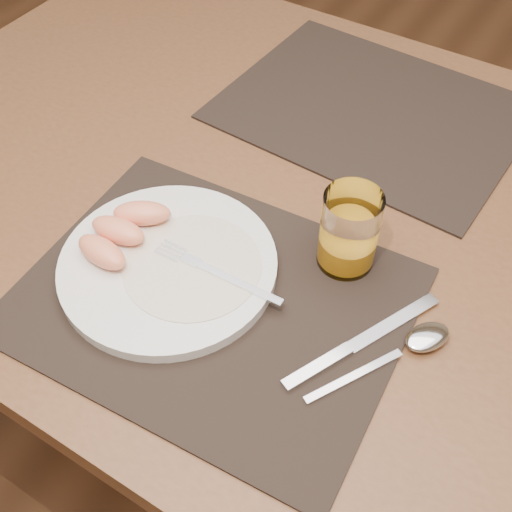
% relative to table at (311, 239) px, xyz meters
% --- Properties ---
extents(ground, '(5.00, 5.00, 0.00)m').
position_rel_table_xyz_m(ground, '(0.00, 0.00, -0.67)').
color(ground, '#54331D').
rests_on(ground, ground).
extents(table, '(1.40, 0.90, 0.75)m').
position_rel_table_xyz_m(table, '(0.00, 0.00, 0.00)').
color(table, brown).
rests_on(table, ground).
extents(placemat_near, '(0.47, 0.38, 0.00)m').
position_rel_table_xyz_m(placemat_near, '(-0.02, -0.22, 0.09)').
color(placemat_near, black).
rests_on(placemat_near, table).
extents(placemat_far, '(0.47, 0.37, 0.00)m').
position_rel_table_xyz_m(placemat_far, '(-0.02, 0.22, 0.09)').
color(placemat_far, black).
rests_on(placemat_far, table).
extents(plate, '(0.27, 0.27, 0.02)m').
position_rel_table_xyz_m(plate, '(-0.09, -0.21, 0.10)').
color(plate, white).
rests_on(plate, placemat_near).
extents(plate_dressing, '(0.17, 0.17, 0.00)m').
position_rel_table_xyz_m(plate_dressing, '(-0.06, -0.20, 0.10)').
color(plate_dressing, white).
rests_on(plate_dressing, plate).
extents(fork, '(0.17, 0.02, 0.00)m').
position_rel_table_xyz_m(fork, '(-0.04, -0.20, 0.11)').
color(fork, silver).
rests_on(fork, plate).
extents(knife, '(0.11, 0.21, 0.01)m').
position_rel_table_xyz_m(knife, '(0.15, -0.20, 0.09)').
color(knife, silver).
rests_on(knife, placemat_near).
extents(spoon, '(0.11, 0.18, 0.01)m').
position_rel_table_xyz_m(spoon, '(0.21, -0.15, 0.09)').
color(spoon, silver).
rests_on(spoon, placemat_near).
extents(juice_glass, '(0.07, 0.07, 0.11)m').
position_rel_table_xyz_m(juice_glass, '(0.09, -0.08, 0.14)').
color(juice_glass, white).
rests_on(juice_glass, placemat_near).
extents(grapefruit_wedges, '(0.09, 0.13, 0.03)m').
position_rel_table_xyz_m(grapefruit_wedges, '(-0.16, -0.21, 0.12)').
color(grapefruit_wedges, '#FF9368').
rests_on(grapefruit_wedges, plate).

